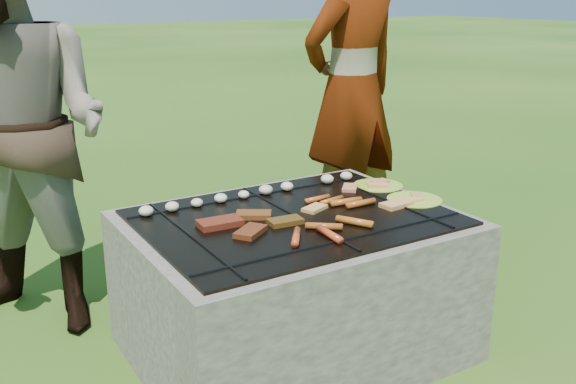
# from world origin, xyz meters

# --- Properties ---
(lawn) EXTENTS (60.00, 60.00, 0.00)m
(lawn) POSITION_xyz_m (0.00, 0.00, 0.00)
(lawn) COLOR #1F4812
(lawn) RESTS_ON ground
(fire_pit) EXTENTS (1.30, 1.00, 0.62)m
(fire_pit) POSITION_xyz_m (0.00, 0.00, 0.28)
(fire_pit) COLOR #A29990
(fire_pit) RESTS_ON ground
(mushrooms) EXTENTS (1.06, 0.06, 0.04)m
(mushrooms) POSITION_xyz_m (-0.02, 0.31, 0.63)
(mushrooms) COLOR silver
(mushrooms) RESTS_ON fire_pit
(pork_slabs) EXTENTS (0.39, 0.30, 0.02)m
(pork_slabs) POSITION_xyz_m (-0.22, 0.01, 0.62)
(pork_slabs) COLOR #9E311C
(pork_slabs) RESTS_ON fire_pit
(sausages) EXTENTS (0.57, 0.47, 0.03)m
(sausages) POSITION_xyz_m (0.11, -0.12, 0.63)
(sausages) COLOR #C86B21
(sausages) RESTS_ON fire_pit
(bread_on_grate) EXTENTS (0.45, 0.41, 0.02)m
(bread_on_grate) POSITION_xyz_m (0.34, -0.00, 0.62)
(bread_on_grate) COLOR tan
(bread_on_grate) RESTS_ON fire_pit
(plate_far) EXTENTS (0.25, 0.25, 0.03)m
(plate_far) POSITION_xyz_m (0.56, 0.16, 0.61)
(plate_far) COLOR yellow
(plate_far) RESTS_ON fire_pit
(plate_near) EXTENTS (0.26, 0.26, 0.03)m
(plate_near) POSITION_xyz_m (0.56, -0.09, 0.61)
(plate_near) COLOR yellow
(plate_near) RESTS_ON fire_pit
(cook) EXTENTS (0.74, 0.54, 1.88)m
(cook) POSITION_xyz_m (0.92, 0.86, 0.94)
(cook) COLOR #A49489
(cook) RESTS_ON ground
(bystander) EXTENTS (1.10, 1.12, 1.82)m
(bystander) POSITION_xyz_m (-0.89, 0.81, 0.91)
(bystander) COLOR #A59889
(bystander) RESTS_ON ground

